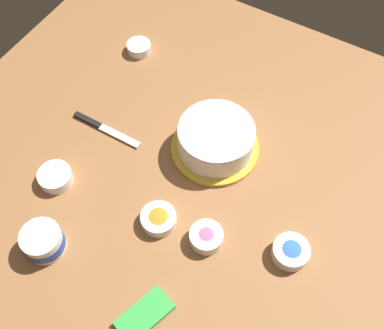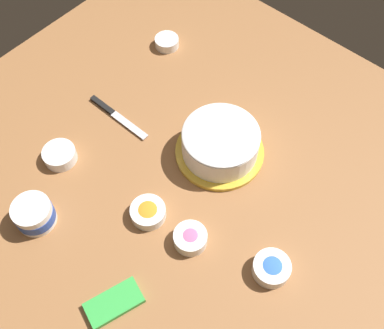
# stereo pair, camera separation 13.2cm
# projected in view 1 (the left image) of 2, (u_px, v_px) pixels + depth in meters

# --- Properties ---
(ground_plane) EXTENTS (1.54, 1.54, 0.00)m
(ground_plane) POSITION_uv_depth(u_px,v_px,m) (179.00, 183.00, 1.33)
(ground_plane) COLOR #936038
(frosted_cake) EXTENTS (0.26, 0.26, 0.11)m
(frosted_cake) POSITION_uv_depth(u_px,v_px,m) (216.00, 139.00, 1.34)
(frosted_cake) COLOR gold
(frosted_cake) RESTS_ON ground_plane
(frosting_tub) EXTENTS (0.11, 0.11, 0.07)m
(frosting_tub) POSITION_uv_depth(u_px,v_px,m) (43.00, 241.00, 1.19)
(frosting_tub) COLOR white
(frosting_tub) RESTS_ON ground_plane
(spreading_knife) EXTENTS (0.02, 0.24, 0.01)m
(spreading_knife) POSITION_uv_depth(u_px,v_px,m) (101.00, 126.00, 1.42)
(spreading_knife) COLOR silver
(spreading_knife) RESTS_ON ground_plane
(sprinkle_bowl_blue) EXTENTS (0.10, 0.10, 0.04)m
(sprinkle_bowl_blue) POSITION_uv_depth(u_px,v_px,m) (291.00, 251.00, 1.20)
(sprinkle_bowl_blue) COLOR white
(sprinkle_bowl_blue) RESTS_ON ground_plane
(sprinkle_bowl_pink) EXTENTS (0.09, 0.09, 0.04)m
(sprinkle_bowl_pink) POSITION_uv_depth(u_px,v_px,m) (206.00, 237.00, 1.22)
(sprinkle_bowl_pink) COLOR white
(sprinkle_bowl_pink) RESTS_ON ground_plane
(sprinkle_bowl_rainbow) EXTENTS (0.10, 0.10, 0.04)m
(sprinkle_bowl_rainbow) POSITION_uv_depth(u_px,v_px,m) (55.00, 177.00, 1.31)
(sprinkle_bowl_rainbow) COLOR white
(sprinkle_bowl_rainbow) RESTS_ON ground_plane
(sprinkle_bowl_yellow) EXTENTS (0.08, 0.08, 0.03)m
(sprinkle_bowl_yellow) POSITION_uv_depth(u_px,v_px,m) (139.00, 47.00, 1.58)
(sprinkle_bowl_yellow) COLOR white
(sprinkle_bowl_yellow) RESTS_ON ground_plane
(sprinkle_bowl_orange) EXTENTS (0.10, 0.10, 0.04)m
(sprinkle_bowl_orange) POSITION_uv_depth(u_px,v_px,m) (159.00, 219.00, 1.25)
(sprinkle_bowl_orange) COLOR white
(sprinkle_bowl_orange) RESTS_ON ground_plane
(candy_box_lower) EXTENTS (0.15, 0.11, 0.02)m
(candy_box_lower) POSITION_uv_depth(u_px,v_px,m) (145.00, 315.00, 1.13)
(candy_box_lower) COLOR green
(candy_box_lower) RESTS_ON ground_plane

